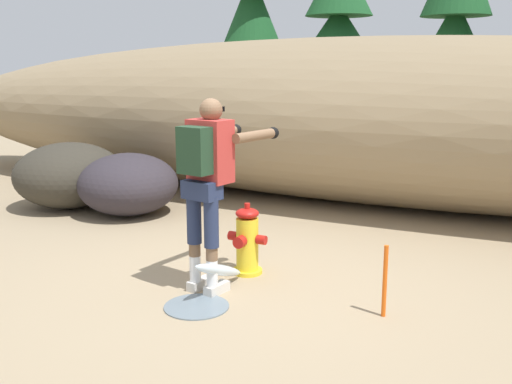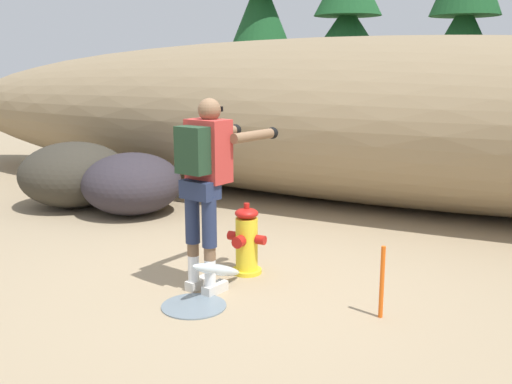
% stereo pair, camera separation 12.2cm
% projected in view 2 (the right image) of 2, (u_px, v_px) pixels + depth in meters
% --- Properties ---
extents(ground_plane, '(56.00, 56.00, 0.04)m').
position_uv_depth(ground_plane, '(235.00, 288.00, 5.45)').
color(ground_plane, '#998466').
extents(dirt_embankment, '(16.97, 3.20, 2.40)m').
position_uv_depth(dirt_embankment, '(368.00, 120.00, 8.62)').
color(dirt_embankment, '#897556').
rests_on(dirt_embankment, ground_plane).
extents(fire_hydrant, '(0.40, 0.34, 0.70)m').
position_uv_depth(fire_hydrant, '(246.00, 242.00, 5.72)').
color(fire_hydrant, yellow).
rests_on(fire_hydrant, ground_plane).
extents(hydrant_water_jet, '(0.55, 1.07, 0.41)m').
position_uv_depth(hydrant_water_jet, '(211.00, 280.00, 5.18)').
color(hydrant_water_jet, silver).
rests_on(hydrant_water_jet, ground_plane).
extents(utility_worker, '(0.63, 1.02, 1.72)m').
position_uv_depth(utility_worker, '(207.00, 170.00, 5.13)').
color(utility_worker, beige).
rests_on(utility_worker, ground_plane).
extents(boulder_large, '(2.10, 2.10, 0.93)m').
position_uv_depth(boulder_large, '(74.00, 175.00, 8.41)').
color(boulder_large, '#343027').
rests_on(boulder_large, ground_plane).
extents(boulder_mid, '(1.89, 1.89, 0.84)m').
position_uv_depth(boulder_mid, '(132.00, 184.00, 8.01)').
color(boulder_mid, '#2F2A30').
rests_on(boulder_mid, ground_plane).
extents(pine_tree_far_left, '(2.82, 2.82, 6.94)m').
position_uv_depth(pine_tree_far_left, '(261.00, 8.00, 17.39)').
color(pine_tree_far_left, '#47331E').
rests_on(pine_tree_far_left, ground_plane).
extents(pine_tree_left, '(2.91, 2.91, 5.12)m').
position_uv_depth(pine_tree_left, '(347.00, 27.00, 16.51)').
color(pine_tree_left, '#47331E').
rests_on(pine_tree_left, ground_plane).
extents(pine_tree_center, '(2.47, 2.47, 5.12)m').
position_uv_depth(pine_tree_center, '(463.00, 32.00, 13.52)').
color(pine_tree_center, '#47331E').
rests_on(pine_tree_center, ground_plane).
extents(survey_stake, '(0.04, 0.04, 0.60)m').
position_uv_depth(survey_stake, '(382.00, 282.00, 4.71)').
color(survey_stake, '#E55914').
rests_on(survey_stake, ground_plane).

